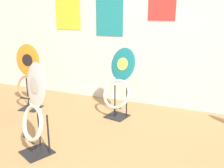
% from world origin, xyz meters
% --- Properties ---
extents(wall_back, '(8.00, 0.07, 2.60)m').
position_xyz_m(wall_back, '(-0.00, 2.29, 1.30)').
color(wall_back, silver).
rests_on(wall_back, ground_plane).
extents(toilet_seat_display_orange_sun, '(0.39, 0.32, 0.97)m').
position_xyz_m(toilet_seat_display_orange_sun, '(-1.67, 1.38, 0.47)').
color(toilet_seat_display_orange_sun, black).
rests_on(toilet_seat_display_orange_sun, ground_plane).
extents(toilet_seat_display_white_plain, '(0.41, 0.37, 0.95)m').
position_xyz_m(toilet_seat_display_white_plain, '(-0.76, 0.41, 0.46)').
color(toilet_seat_display_white_plain, black).
rests_on(toilet_seat_display_white_plain, ground_plane).
extents(toilet_seat_display_teal_sax, '(0.46, 0.43, 0.95)m').
position_xyz_m(toilet_seat_display_teal_sax, '(-0.34, 1.63, 0.45)').
color(toilet_seat_display_teal_sax, black).
rests_on(toilet_seat_display_teal_sax, ground_plane).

